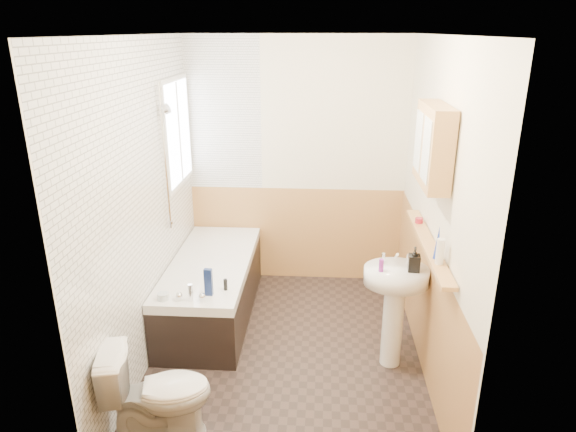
# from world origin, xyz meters

# --- Properties ---
(floor) EXTENTS (2.80, 2.80, 0.00)m
(floor) POSITION_xyz_m (0.00, 0.00, 0.00)
(floor) COLOR black
(floor) RESTS_ON ground
(ceiling) EXTENTS (2.80, 2.80, 0.00)m
(ceiling) POSITION_xyz_m (0.00, 0.00, 2.50)
(ceiling) COLOR white
(ceiling) RESTS_ON ground
(wall_back) EXTENTS (2.20, 0.02, 2.50)m
(wall_back) POSITION_xyz_m (0.00, 1.41, 1.25)
(wall_back) COLOR #F4EACA
(wall_back) RESTS_ON ground
(wall_front) EXTENTS (2.20, 0.02, 2.50)m
(wall_front) POSITION_xyz_m (0.00, -1.41, 1.25)
(wall_front) COLOR #F4EACA
(wall_front) RESTS_ON ground
(wall_left) EXTENTS (0.02, 2.80, 2.50)m
(wall_left) POSITION_xyz_m (-1.11, 0.00, 1.25)
(wall_left) COLOR #F4EACA
(wall_left) RESTS_ON ground
(wall_right) EXTENTS (0.02, 2.80, 2.50)m
(wall_right) POSITION_xyz_m (1.11, 0.00, 1.25)
(wall_right) COLOR #F4EACA
(wall_right) RESTS_ON ground
(wainscot_right) EXTENTS (0.01, 2.80, 1.00)m
(wainscot_right) POSITION_xyz_m (1.09, 0.00, 0.50)
(wainscot_right) COLOR tan
(wainscot_right) RESTS_ON wall_right
(wainscot_front) EXTENTS (2.20, 0.01, 1.00)m
(wainscot_front) POSITION_xyz_m (0.00, -1.39, 0.50)
(wainscot_front) COLOR tan
(wainscot_front) RESTS_ON wall_front
(wainscot_back) EXTENTS (2.20, 0.01, 1.00)m
(wainscot_back) POSITION_xyz_m (0.00, 1.39, 0.50)
(wainscot_back) COLOR tan
(wainscot_back) RESTS_ON wall_back
(tile_cladding_left) EXTENTS (0.01, 2.80, 2.50)m
(tile_cladding_left) POSITION_xyz_m (-1.09, 0.00, 1.25)
(tile_cladding_left) COLOR white
(tile_cladding_left) RESTS_ON wall_left
(tile_return_back) EXTENTS (0.75, 0.01, 1.50)m
(tile_return_back) POSITION_xyz_m (-0.73, 1.39, 1.75)
(tile_return_back) COLOR white
(tile_return_back) RESTS_ON wall_back
(window) EXTENTS (0.03, 0.79, 0.99)m
(window) POSITION_xyz_m (-1.06, 0.95, 1.65)
(window) COLOR white
(window) RESTS_ON wall_left
(bathtub) EXTENTS (0.70, 1.67, 0.70)m
(bathtub) POSITION_xyz_m (-0.73, 0.54, 0.29)
(bathtub) COLOR black
(bathtub) RESTS_ON floor
(shower_riser) EXTENTS (0.11, 0.08, 1.24)m
(shower_riser) POSITION_xyz_m (-1.04, 0.45, 1.62)
(shower_riser) COLOR silver
(shower_riser) RESTS_ON wall_left
(toilet) EXTENTS (0.75, 0.52, 0.67)m
(toilet) POSITION_xyz_m (-0.76, -1.00, 0.34)
(toilet) COLOR white
(toilet) RESTS_ON floor
(sink) EXTENTS (0.49, 0.40, 0.95)m
(sink) POSITION_xyz_m (0.84, -0.10, 0.60)
(sink) COLOR white
(sink) RESTS_ON floor
(pine_shelf) EXTENTS (0.10, 1.40, 0.03)m
(pine_shelf) POSITION_xyz_m (1.04, -0.15, 1.07)
(pine_shelf) COLOR tan
(pine_shelf) RESTS_ON wall_right
(medicine_cabinet) EXTENTS (0.16, 0.61, 0.55)m
(medicine_cabinet) POSITION_xyz_m (1.01, -0.13, 1.79)
(medicine_cabinet) COLOR tan
(medicine_cabinet) RESTS_ON wall_right
(foam_can) EXTENTS (0.06, 0.06, 0.17)m
(foam_can) POSITION_xyz_m (1.04, -0.52, 1.17)
(foam_can) COLOR silver
(foam_can) RESTS_ON pine_shelf
(green_bottle) EXTENTS (0.06, 0.06, 0.23)m
(green_bottle) POSITION_xyz_m (1.04, -0.44, 1.20)
(green_bottle) COLOR #19339E
(green_bottle) RESTS_ON pine_shelf
(black_jar) EXTENTS (0.08, 0.08, 0.04)m
(black_jar) POSITION_xyz_m (1.04, 0.24, 1.11)
(black_jar) COLOR maroon
(black_jar) RESTS_ON pine_shelf
(soap_bottle) EXTENTS (0.10, 0.20, 0.09)m
(soap_bottle) POSITION_xyz_m (0.96, -0.14, 0.89)
(soap_bottle) COLOR black
(soap_bottle) RESTS_ON sink
(clear_bottle) EXTENTS (0.04, 0.04, 0.10)m
(clear_bottle) POSITION_xyz_m (0.71, -0.16, 0.89)
(clear_bottle) COLOR purple
(clear_bottle) RESTS_ON sink
(blue_gel) EXTENTS (0.06, 0.04, 0.22)m
(blue_gel) POSITION_xyz_m (-0.61, -0.10, 0.67)
(blue_gel) COLOR navy
(blue_gel) RESTS_ON bathtub
(cream_jar) EXTENTS (0.09, 0.09, 0.06)m
(cream_jar) POSITION_xyz_m (-0.95, -0.19, 0.59)
(cream_jar) COLOR silver
(cream_jar) RESTS_ON bathtub
(orange_bottle) EXTENTS (0.04, 0.04, 0.09)m
(orange_bottle) POSITION_xyz_m (-0.49, -0.00, 0.61)
(orange_bottle) COLOR black
(orange_bottle) RESTS_ON bathtub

